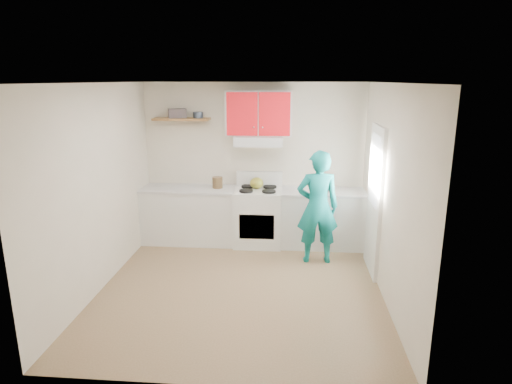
# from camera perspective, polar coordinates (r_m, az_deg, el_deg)

# --- Properties ---
(floor) EXTENTS (3.80, 3.80, 0.00)m
(floor) POSITION_cam_1_polar(r_m,az_deg,el_deg) (5.81, -1.97, -12.41)
(floor) COLOR brown
(floor) RESTS_ON ground
(ceiling) EXTENTS (3.60, 3.80, 0.04)m
(ceiling) POSITION_cam_1_polar(r_m,az_deg,el_deg) (5.17, -2.23, 14.18)
(ceiling) COLOR white
(ceiling) RESTS_ON floor
(back_wall) EXTENTS (3.60, 0.04, 2.60)m
(back_wall) POSITION_cam_1_polar(r_m,az_deg,el_deg) (7.19, -0.30, 3.89)
(back_wall) COLOR beige
(back_wall) RESTS_ON floor
(front_wall) EXTENTS (3.60, 0.04, 2.60)m
(front_wall) POSITION_cam_1_polar(r_m,az_deg,el_deg) (3.56, -5.75, -7.56)
(front_wall) COLOR beige
(front_wall) RESTS_ON floor
(left_wall) EXTENTS (0.04, 3.80, 2.60)m
(left_wall) POSITION_cam_1_polar(r_m,az_deg,el_deg) (5.84, -19.93, 0.47)
(left_wall) COLOR beige
(left_wall) RESTS_ON floor
(right_wall) EXTENTS (0.04, 3.80, 2.60)m
(right_wall) POSITION_cam_1_polar(r_m,az_deg,el_deg) (5.44, 17.10, -0.29)
(right_wall) COLOR beige
(right_wall) RESTS_ON floor
(door) EXTENTS (0.05, 0.85, 2.05)m
(door) POSITION_cam_1_polar(r_m,az_deg,el_deg) (6.16, 15.36, -1.09)
(door) COLOR white
(door) RESTS_ON floor
(door_glass) EXTENTS (0.01, 0.55, 0.95)m
(door_glass) POSITION_cam_1_polar(r_m,az_deg,el_deg) (6.06, 15.37, 2.78)
(door_glass) COLOR white
(door_glass) RESTS_ON door
(counter_left) EXTENTS (1.52, 0.60, 0.90)m
(counter_left) POSITION_cam_1_polar(r_m,az_deg,el_deg) (7.28, -8.70, -3.06)
(counter_left) COLOR silver
(counter_left) RESTS_ON floor
(counter_right) EXTENTS (1.32, 0.60, 0.90)m
(counter_right) POSITION_cam_1_polar(r_m,az_deg,el_deg) (7.10, 8.71, -3.50)
(counter_right) COLOR silver
(counter_right) RESTS_ON floor
(stove) EXTENTS (0.76, 0.65, 0.92)m
(stove) POSITION_cam_1_polar(r_m,az_deg,el_deg) (7.08, 0.29, -3.31)
(stove) COLOR white
(stove) RESTS_ON floor
(range_hood) EXTENTS (0.76, 0.44, 0.15)m
(range_hood) POSITION_cam_1_polar(r_m,az_deg,el_deg) (6.90, 0.37, 6.76)
(range_hood) COLOR silver
(range_hood) RESTS_ON back_wall
(upper_cabinets) EXTENTS (1.02, 0.33, 0.70)m
(upper_cabinets) POSITION_cam_1_polar(r_m,az_deg,el_deg) (6.91, 0.41, 10.32)
(upper_cabinets) COLOR red
(upper_cabinets) RESTS_ON back_wall
(shelf) EXTENTS (0.90, 0.30, 0.04)m
(shelf) POSITION_cam_1_polar(r_m,az_deg,el_deg) (7.14, -9.78, 9.44)
(shelf) COLOR brown
(shelf) RESTS_ON back_wall
(books) EXTENTS (0.33, 0.28, 0.15)m
(books) POSITION_cam_1_polar(r_m,az_deg,el_deg) (7.16, -10.32, 10.16)
(books) COLOR #463D40
(books) RESTS_ON shelf
(tin) EXTENTS (0.16, 0.16, 0.10)m
(tin) POSITION_cam_1_polar(r_m,az_deg,el_deg) (7.08, -7.63, 10.01)
(tin) COLOR #333D4C
(tin) RESTS_ON shelf
(kettle) EXTENTS (0.29, 0.29, 0.19)m
(kettle) POSITION_cam_1_polar(r_m,az_deg,el_deg) (7.00, 0.08, 1.19)
(kettle) COLOR olive
(kettle) RESTS_ON stove
(crock) EXTENTS (0.18, 0.18, 0.20)m
(crock) POSITION_cam_1_polar(r_m,az_deg,el_deg) (7.07, -5.09, 1.17)
(crock) COLOR #4D3921
(crock) RESTS_ON counter_left
(cutting_board) EXTENTS (0.35, 0.29, 0.02)m
(cutting_board) POSITION_cam_1_polar(r_m,az_deg,el_deg) (6.93, 6.27, 0.07)
(cutting_board) COLOR olive
(cutting_board) RESTS_ON counter_right
(silicone_mat) EXTENTS (0.34, 0.30, 0.01)m
(silicone_mat) POSITION_cam_1_polar(r_m,az_deg,el_deg) (7.01, 12.02, -0.04)
(silicone_mat) COLOR #B2121F
(silicone_mat) RESTS_ON counter_right
(person) EXTENTS (0.64, 0.45, 1.68)m
(person) POSITION_cam_1_polar(r_m,az_deg,el_deg) (6.35, 8.11, -2.00)
(person) COLOR #0D7979
(person) RESTS_ON floor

